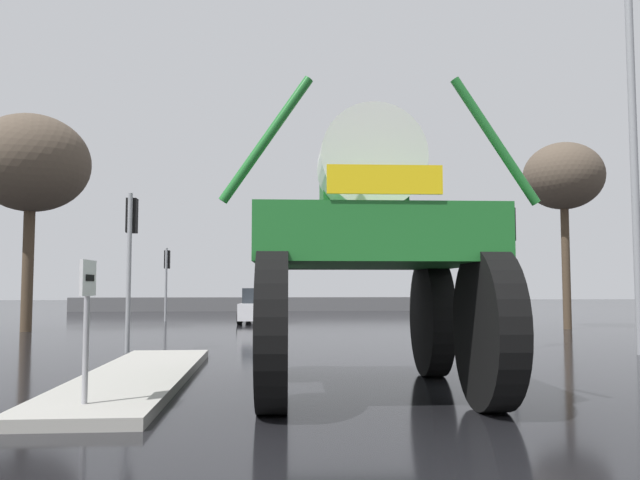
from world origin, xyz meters
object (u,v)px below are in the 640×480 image
object	(u,v)px
sedan_ahead	(264,307)
traffic_signal_far_left	(167,268)
lane_arrow_sign	(87,304)
oversize_sprayer	(366,254)
streetlight_near_right	(639,139)
bare_tree_left	(31,164)
traffic_signal_near_left	(131,236)
bare_tree_right	(564,178)
traffic_signal_near_right	(510,243)

from	to	relation	value
sedan_ahead	traffic_signal_far_left	xyz separation A→B (m)	(-4.50, 2.01, 1.74)
lane_arrow_sign	oversize_sprayer	world-z (taller)	oversize_sprayer
traffic_signal_far_left	streetlight_near_right	size ratio (longest dim) A/B	0.37
sedan_ahead	traffic_signal_far_left	distance (m)	5.23
sedan_ahead	bare_tree_left	size ratio (longest dim) A/B	0.55
traffic_signal_near_left	traffic_signal_far_left	bearing A→B (deg)	95.39
lane_arrow_sign	sedan_ahead	bearing A→B (deg)	84.35
lane_arrow_sign	bare_tree_right	world-z (taller)	bare_tree_right
sedan_ahead	bare_tree_left	distance (m)	10.93
bare_tree_right	oversize_sprayer	bearing A→B (deg)	-125.02
bare_tree_right	streetlight_near_right	bearing A→B (deg)	-104.94
oversize_sprayer	traffic_signal_near_left	world-z (taller)	oversize_sprayer
traffic_signal_near_right	traffic_signal_far_left	size ratio (longest dim) A/B	1.09
oversize_sprayer	traffic_signal_far_left	bearing A→B (deg)	18.13
bare_tree_left	bare_tree_right	world-z (taller)	bare_tree_left
lane_arrow_sign	bare_tree_right	distance (m)	20.80
traffic_signal_near_left	bare_tree_right	size ratio (longest dim) A/B	0.54
traffic_signal_near_left	bare_tree_right	xyz separation A→B (m)	(14.45, 7.58, 2.92)
traffic_signal_near_right	streetlight_near_right	xyz separation A→B (m)	(2.62, -1.47, 2.38)
streetlight_near_right	bare_tree_right	size ratio (longest dim) A/B	1.30
sedan_ahead	streetlight_near_right	size ratio (longest dim) A/B	0.46
traffic_signal_near_left	bare_tree_right	bearing A→B (deg)	27.68
sedan_ahead	bare_tree_right	world-z (taller)	bare_tree_right
traffic_signal_near_left	oversize_sprayer	bearing A→B (deg)	-52.43
lane_arrow_sign	traffic_signal_near_left	world-z (taller)	traffic_signal_near_left
bare_tree_left	bare_tree_right	xyz separation A→B (m)	(19.63, -0.20, -0.26)
sedan_ahead	traffic_signal_near_right	world-z (taller)	traffic_signal_near_right
oversize_sprayer	bare_tree_right	xyz separation A→B (m)	(9.67, 13.80, 3.64)
sedan_ahead	streetlight_near_right	distance (m)	17.21
traffic_signal_near_left	bare_tree_right	distance (m)	16.58
traffic_signal_near_left	bare_tree_left	size ratio (longest dim) A/B	0.49
traffic_signal_near_left	streetlight_near_right	xyz separation A→B (m)	(12.04, -1.47, 2.27)
lane_arrow_sign	oversize_sprayer	distance (m)	4.05
sedan_ahead	bare_tree_left	bearing A→B (deg)	126.13
traffic_signal_near_left	traffic_signal_far_left	distance (m)	14.69
lane_arrow_sign	bare_tree_left	bearing A→B (deg)	112.01
traffic_signal_near_right	sedan_ahead	bearing A→B (deg)	116.53
traffic_signal_near_left	streetlight_near_right	size ratio (longest dim) A/B	0.42
traffic_signal_near_left	traffic_signal_near_right	xyz separation A→B (m)	(9.41, 0.00, -0.11)
streetlight_near_right	bare_tree_right	xyz separation A→B (m)	(2.41, 9.05, 0.65)
traffic_signal_near_right	bare_tree_left	distance (m)	16.86
oversize_sprayer	sedan_ahead	size ratio (longest dim) A/B	1.27
traffic_signal_far_left	lane_arrow_sign	bearing A→B (deg)	-83.67
lane_arrow_sign	bare_tree_left	world-z (taller)	bare_tree_left
lane_arrow_sign	streetlight_near_right	xyz separation A→B (m)	(10.93, 6.30, 3.71)
oversize_sprayer	bare_tree_right	size ratio (longest dim) A/B	0.77
oversize_sprayer	traffic_signal_far_left	size ratio (longest dim) A/B	1.61
lane_arrow_sign	traffic_signal_far_left	xyz separation A→B (m)	(-2.48, 22.38, 1.10)
lane_arrow_sign	oversize_sprayer	size ratio (longest dim) A/B	0.32
oversize_sprayer	bare_tree_left	bearing A→B (deg)	37.09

